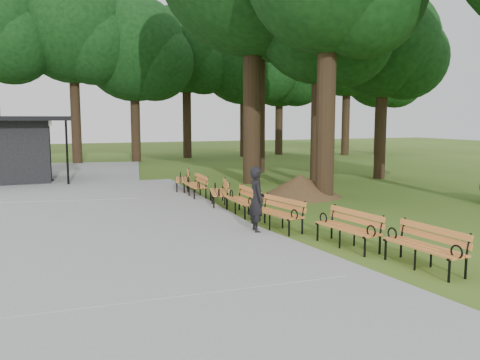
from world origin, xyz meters
name	(u,v)px	position (x,y,z in m)	size (l,w,h in m)	color
ground	(254,223)	(0.00, 0.00, 0.00)	(100.00, 100.00, 0.00)	#3B5D1A
path	(99,214)	(-4.00, 3.00, 0.03)	(12.00, 38.00, 0.06)	#949497
person	(257,200)	(-0.41, -1.08, 0.87)	(0.64, 0.42, 1.74)	black
kiosk	(6,150)	(-7.15, 12.67, 1.54)	(4.93, 4.28, 3.08)	black
lamp_post	(49,137)	(-5.23, 12.20, 2.13)	(0.32, 0.32, 2.94)	black
dirt_mound	(301,186)	(3.54, 3.73, 0.43)	(2.74, 2.74, 0.87)	#47301C
bench_0	(424,247)	(1.40, -5.22, 0.44)	(1.90, 0.64, 0.88)	orange
bench_1	(347,229)	(0.95, -3.24, 0.44)	(1.90, 0.64, 0.88)	orange
bench_2	(276,213)	(0.23, -0.95, 0.44)	(1.90, 0.64, 0.88)	orange
bench_3	(242,201)	(0.13, 1.27, 0.44)	(1.90, 0.64, 0.88)	orange
bench_4	(218,192)	(0.04, 3.22, 0.44)	(1.90, 0.64, 0.88)	orange
bench_5	(195,185)	(-0.20, 5.29, 0.44)	(1.90, 0.64, 0.88)	orange
bench_6	(182,180)	(-0.19, 7.16, 0.44)	(1.90, 0.64, 0.88)	orange
lawn_tree_1	(319,20)	(6.00, 6.71, 7.25)	(5.63, 5.63, 10.12)	black
lawn_tree_4	(259,0)	(5.59, 12.37, 9.30)	(6.50, 6.50, 12.64)	black
lawn_tree_5	(384,43)	(10.09, 7.53, 6.62)	(5.36, 5.36, 9.34)	black
tree_backdrop	(210,49)	(6.35, 23.04, 8.11)	(36.55, 10.21, 16.22)	black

